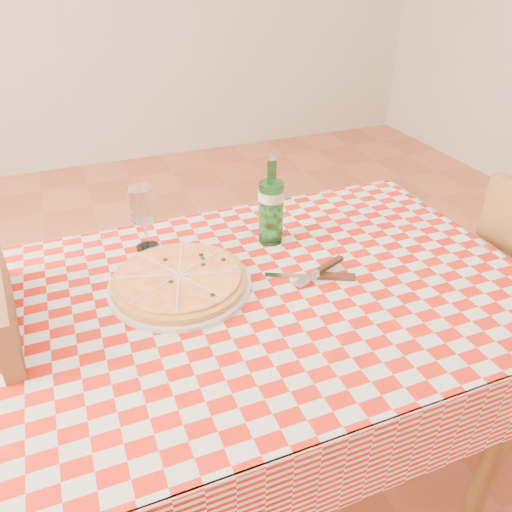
{
  "coord_description": "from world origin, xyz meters",
  "views": [
    {
      "loc": [
        -0.41,
        -0.91,
        1.48
      ],
      "look_at": [
        -0.02,
        0.06,
        0.82
      ],
      "focal_mm": 35.0,
      "sensor_mm": 36.0,
      "label": 1
    }
  ],
  "objects": [
    {
      "name": "dining_table",
      "position": [
        0.0,
        0.0,
        0.66
      ],
      "size": [
        1.2,
        0.8,
        0.75
      ],
      "color": "brown",
      "rests_on": "ground"
    },
    {
      "name": "tablecloth",
      "position": [
        0.0,
        0.0,
        0.75
      ],
      "size": [
        1.3,
        0.9,
        0.01
      ],
      "primitive_type": "cube",
      "color": "#B2160A",
      "rests_on": "dining_table"
    },
    {
      "name": "water_bottle",
      "position": [
        0.09,
        0.21,
        0.89
      ],
      "size": [
        0.09,
        0.09,
        0.26
      ],
      "primitive_type": null,
      "rotation": [
        0.0,
        0.0,
        0.28
      ],
      "color": "#186224",
      "rests_on": "tablecloth"
    },
    {
      "name": "wine_glass",
      "position": [
        -0.25,
        0.3,
        0.85
      ],
      "size": [
        0.08,
        0.08,
        0.18
      ],
      "primitive_type": null,
      "rotation": [
        0.0,
        0.0,
        -0.17
      ],
      "color": "white",
      "rests_on": "tablecloth"
    },
    {
      "name": "cutlery",
      "position": [
        0.12,
        -0.01,
        0.77
      ],
      "size": [
        0.25,
        0.21,
        0.03
      ],
      "primitive_type": null,
      "rotation": [
        0.0,
        0.0,
        0.03
      ],
      "color": "silver",
      "rests_on": "tablecloth"
    },
    {
      "name": "pizza_plate",
      "position": [
        -0.21,
        0.09,
        0.78
      ],
      "size": [
        0.44,
        0.44,
        0.05
      ],
      "primitive_type": null,
      "rotation": [
        0.0,
        0.0,
        -0.29
      ],
      "color": "#B97A3D",
      "rests_on": "tablecloth"
    }
  ]
}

